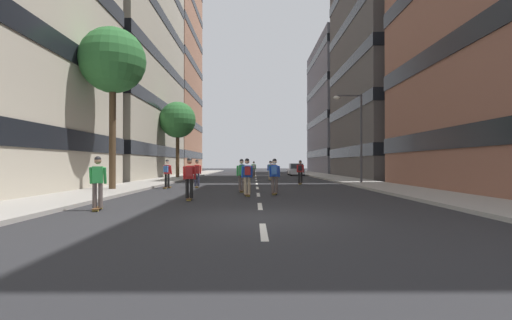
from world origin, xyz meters
name	(u,v)px	position (x,y,z in m)	size (l,w,h in m)	color
ground_plane	(256,179)	(0.00, 26.33, 0.00)	(157.99, 157.99, 0.00)	#28282B
sidewalk_left	(181,177)	(-8.02, 29.62, 0.07)	(3.29, 72.41, 0.14)	#9E9991
sidewalk_right	(331,177)	(8.02, 29.62, 0.07)	(3.29, 72.41, 0.14)	#9E9991
lane_markings	(256,178)	(0.00, 28.00, 0.00)	(0.16, 62.20, 0.01)	silver
building_left_mid	(98,45)	(-16.74, 29.26, 14.11)	(14.27, 22.03, 28.03)	#B2A893
building_left_far	(150,68)	(-16.74, 49.45, 16.81)	(14.27, 17.73, 33.44)	#9E6B51
building_right_mid	(413,27)	(16.74, 29.26, 16.05)	(14.27, 17.75, 31.93)	#4C4744
building_right_far	(360,108)	(16.74, 49.45, 10.36)	(14.27, 19.45, 20.53)	slate
parked_car_near	(296,170)	(5.18, 37.70, 0.70)	(1.82, 4.40, 1.52)	silver
street_tree_near	(178,120)	(-8.02, 27.97, 5.96)	(3.69, 3.69, 7.70)	#4C3823
street_tree_mid	(113,61)	(-8.02, 10.26, 7.17)	(3.59, 3.59, 8.90)	#4C3823
streetlamp_right	(356,128)	(7.33, 17.11, 4.14)	(2.13, 0.30, 6.50)	#3F3F44
skater_0	(274,168)	(1.93, 29.37, 1.02)	(0.56, 0.92, 1.78)	brown
skater_1	(300,170)	(3.20, 17.13, 1.02)	(0.57, 0.92, 1.78)	brown
skater_2	(197,172)	(-3.82, 13.30, 1.02)	(0.56, 0.92, 1.78)	brown
skater_3	(242,169)	(-1.45, 28.60, 0.98)	(0.53, 0.90, 1.78)	brown
skater_4	(98,180)	(-5.34, 1.83, 0.98)	(0.57, 0.92, 1.78)	brown
skater_5	(247,175)	(-0.53, 7.17, 1.02)	(0.56, 0.92, 1.78)	brown
skater_6	(242,174)	(-0.88, 9.61, 0.98)	(0.55, 0.91, 1.78)	brown
skater_7	(270,169)	(1.28, 23.87, 1.02)	(0.54, 0.91, 1.78)	brown
skater_8	(274,174)	(0.80, 8.01, 1.02)	(0.56, 0.92, 1.78)	brown
skater_9	(167,172)	(-5.56, 12.62, 1.02)	(0.57, 0.92, 1.78)	brown
skater_10	(254,168)	(-0.24, 32.73, 1.02)	(0.53, 0.90, 1.78)	brown
skater_11	(272,168)	(1.94, 34.46, 0.98)	(0.53, 0.90, 1.78)	brown
skater_12	(272,168)	(1.84, 32.14, 1.02)	(0.57, 0.92, 1.78)	brown
skater_13	(189,176)	(-2.91, 5.16, 1.02)	(0.55, 0.91, 1.78)	brown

